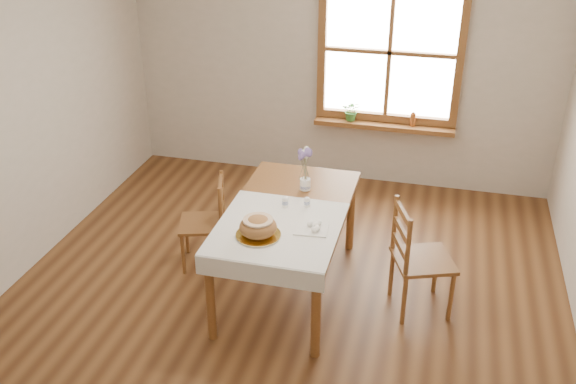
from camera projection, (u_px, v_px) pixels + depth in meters
The scene contains 18 objects.
ground at pixel (279, 309), 5.08m from camera, with size 5.00×5.00×0.00m, color brown.
room_walls at pixel (277, 105), 4.29m from camera, with size 4.60×5.10×2.65m.
window at pixel (390, 52), 6.42m from camera, with size 1.46×0.08×1.46m.
window_sill at pixel (384, 125), 6.72m from camera, with size 1.46×0.20×0.05m.
dining_table at pixel (288, 218), 5.03m from camera, with size 0.90×1.60×0.75m.
table_linen at pixel (278, 228), 4.73m from camera, with size 0.91×0.99×0.01m, color white.
chair_left at pixel (202, 222), 5.49m from camera, with size 0.38×0.40×0.82m, color brown, non-canonical shape.
chair_right at pixel (423, 258), 4.90m from camera, with size 0.43×0.45×0.92m, color brown, non-canonical shape.
bread_plate at pixel (258, 235), 4.61m from camera, with size 0.32×0.32×0.02m, color white.
bread_loaf at pixel (258, 225), 4.57m from camera, with size 0.27×0.27×0.15m, color #A26F39.
egg_napkin at pixel (311, 229), 4.70m from camera, with size 0.24×0.21×0.01m, color white.
eggs at pixel (311, 226), 4.68m from camera, with size 0.19×0.17×0.04m, color white, non-canonical shape.
salt_shaker at pixel (285, 202), 4.99m from camera, with size 0.05×0.05×0.09m, color white.
pepper_shaker at pixel (307, 202), 4.99m from camera, with size 0.05×0.05×0.09m, color white.
flower_vase at pixel (305, 185), 5.25m from camera, with size 0.09×0.09×0.10m, color white.
lavender_bouquet at pixel (305, 164), 5.17m from camera, with size 0.15×0.15×0.29m, color #66508F, non-canonical shape.
potted_plant at pixel (352, 113), 6.74m from camera, with size 0.19×0.21×0.17m, color #36712D.
amber_bottle at pixel (413, 119), 6.61m from camera, with size 0.05×0.05×0.15m, color #994B1C.
Camera 1 is at (1.08, -3.93, 3.18)m, focal length 40.00 mm.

